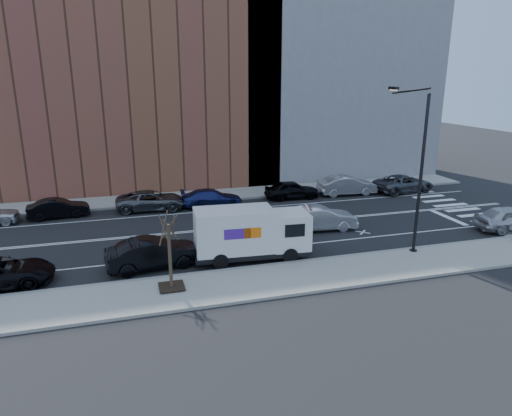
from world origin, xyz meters
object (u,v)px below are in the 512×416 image
far_parked_b (58,208)px  driving_sedan (319,218)px  fedex_van (251,233)px  near_parked_front (512,219)px

far_parked_b → driving_sedan: (17.05, -7.75, 0.11)m
fedex_van → far_parked_b: 16.05m
driving_sedan → near_parked_front: 12.75m
driving_sedan → near_parked_front: bearing=-101.7°
fedex_van → near_parked_front: size_ratio=1.37×
far_parked_b → near_parked_front: bearing=-117.8°
far_parked_b → near_parked_front: (29.26, -11.41, 0.12)m
driving_sedan → near_parked_front: near_parked_front is taller
far_parked_b → near_parked_front: size_ratio=0.88×
far_parked_b → near_parked_front: near_parked_front is taller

